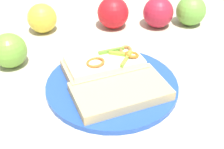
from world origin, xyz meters
TOP-DOWN VIEW (x-y plane):
  - ground_plane at (0.00, 0.00)m, footprint 2.00×2.00m
  - plate at (0.00, 0.00)m, footprint 0.26×0.26m
  - sandwich at (-0.04, -0.02)m, footprint 0.16×0.19m
  - bread_slice_side at (0.04, 0.02)m, footprint 0.17×0.20m
  - apple_0 at (-0.06, -0.23)m, footprint 0.09×0.09m
  - apple_1 at (-0.26, -0.02)m, footprint 0.11×0.11m
  - apple_2 at (-0.30, 0.18)m, footprint 0.11×0.11m
  - apple_3 at (-0.28, 0.09)m, footprint 0.11×0.11m
  - apple_4 at (-0.22, -0.20)m, footprint 0.10×0.10m

SIDE VIEW (x-z plane):
  - ground_plane at x=0.00m, z-range 0.00..0.00m
  - plate at x=0.00m, z-range 0.00..0.01m
  - bread_slice_side at x=0.04m, z-range 0.01..0.03m
  - sandwich at x=-0.04m, z-range 0.01..0.05m
  - apple_0 at x=-0.06m, z-range 0.00..0.08m
  - apple_4 at x=-0.22m, z-range 0.00..0.08m
  - apple_2 at x=-0.30m, z-range 0.00..0.08m
  - apple_3 at x=-0.28m, z-range 0.00..0.08m
  - apple_1 at x=-0.26m, z-range 0.00..0.08m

